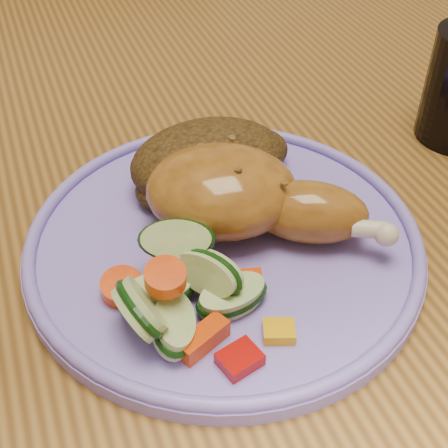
# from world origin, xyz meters

# --- Properties ---
(dining_table) EXTENTS (0.90, 1.40, 0.75)m
(dining_table) POSITION_xyz_m (0.00, 0.00, 0.67)
(dining_table) COLOR brown
(dining_table) RESTS_ON ground
(chair_far) EXTENTS (0.42, 0.42, 0.91)m
(chair_far) POSITION_xyz_m (0.00, 0.63, 0.49)
(chair_far) COLOR #4C2D16
(chair_far) RESTS_ON ground
(plate) EXTENTS (0.30, 0.30, 0.01)m
(plate) POSITION_xyz_m (-0.07, -0.06, 0.76)
(plate) COLOR #816EDB
(plate) RESTS_ON dining_table
(plate_rim) EXTENTS (0.30, 0.30, 0.01)m
(plate_rim) POSITION_xyz_m (-0.07, -0.06, 0.77)
(plate_rim) COLOR #816EDB
(plate_rim) RESTS_ON plate
(chicken_leg) EXTENTS (0.18, 0.15, 0.06)m
(chicken_leg) POSITION_xyz_m (-0.05, -0.04, 0.79)
(chicken_leg) COLOR #9B6220
(chicken_leg) RESTS_ON plate
(rice_pilaf) EXTENTS (0.14, 0.09, 0.06)m
(rice_pilaf) POSITION_xyz_m (-0.06, 0.01, 0.78)
(rice_pilaf) COLOR #452F11
(rice_pilaf) RESTS_ON plate
(vegetable_pile) EXTENTS (0.12, 0.13, 0.06)m
(vegetable_pile) POSITION_xyz_m (-0.12, -0.11, 0.78)
(vegetable_pile) COLOR #A50A05
(vegetable_pile) RESTS_ON plate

